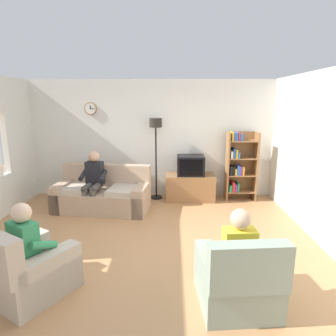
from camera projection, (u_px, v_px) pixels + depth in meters
name	position (u px, v px, depth m)	size (l,w,h in m)	color
ground_plane	(141.00, 246.00, 4.53)	(12.00, 12.00, 0.00)	#B27F51
back_wall_assembly	(152.00, 139.00, 6.82)	(6.20, 0.17, 2.70)	silver
couch	(103.00, 195.00, 6.04)	(1.99, 1.09, 0.90)	tan
tv_stand	(190.00, 187.00, 6.65)	(1.10, 0.56, 0.59)	olive
tv	(191.00, 165.00, 6.51)	(0.60, 0.49, 0.44)	black
bookshelf	(239.00, 165.00, 6.58)	(0.68, 0.36, 1.56)	olive
floor_lamp	(156.00, 136.00, 6.50)	(0.28, 0.28, 1.85)	black
armchair_near_window	(28.00, 271.00, 3.36)	(1.14, 1.17, 0.90)	#BCAD99
armchair_near_bookshelf	(237.00, 281.00, 3.18)	(0.87, 0.95, 0.90)	gray
person_on_couch	(93.00, 178.00, 5.85)	(0.54, 0.57, 1.24)	black
person_in_left_armchair	(32.00, 243.00, 3.36)	(0.61, 0.64, 1.12)	#338C59
person_in_right_armchair	(236.00, 250.00, 3.20)	(0.54, 0.56, 1.12)	yellow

